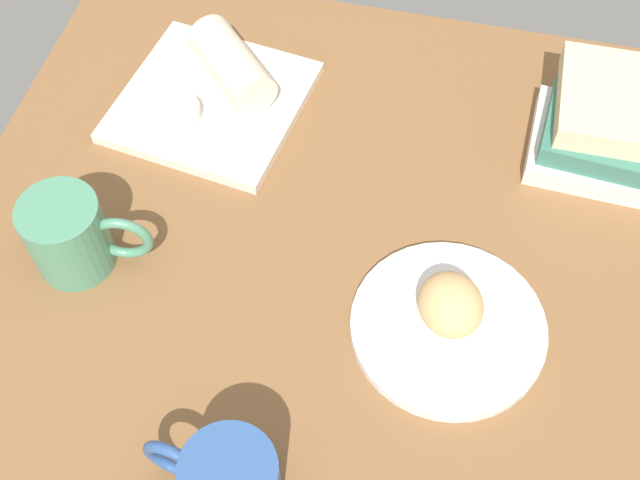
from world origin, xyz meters
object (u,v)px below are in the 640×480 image
(square_plate, at_px, (212,102))
(breakfast_wrap, at_px, (232,65))
(round_plate, at_px, (448,327))
(sauce_cup, at_px, (180,112))
(scone_pastry, at_px, (451,305))
(book_stack, at_px, (619,129))
(coffee_mug, at_px, (71,235))

(square_plate, bearing_deg, breakfast_wrap, -120.15)
(round_plate, relative_size, sauce_cup, 4.17)
(sauce_cup, distance_m, breakfast_wrap, 0.10)
(scone_pastry, distance_m, book_stack, 0.35)
(coffee_mug, bearing_deg, square_plate, -106.00)
(round_plate, height_order, scone_pastry, scone_pastry)
(scone_pastry, distance_m, sauce_cup, 0.45)
(sauce_cup, relative_size, coffee_mug, 0.36)
(square_plate, distance_m, breakfast_wrap, 0.06)
(scone_pastry, height_order, coffee_mug, coffee_mug)
(round_plate, relative_size, book_stack, 1.02)
(book_stack, bearing_deg, round_plate, 61.08)
(scone_pastry, bearing_deg, sauce_cup, -29.14)
(square_plate, xyz_separation_m, coffee_mug, (0.08, 0.28, 0.04))
(book_stack, bearing_deg, sauce_cup, 8.57)
(square_plate, bearing_deg, book_stack, -175.89)
(round_plate, distance_m, square_plate, 0.46)
(scone_pastry, distance_m, square_plate, 0.45)
(square_plate, height_order, breakfast_wrap, breakfast_wrap)
(round_plate, bearing_deg, coffee_mug, 0.59)
(coffee_mug, bearing_deg, round_plate, -179.41)
(book_stack, bearing_deg, coffee_mug, 27.06)
(round_plate, xyz_separation_m, book_stack, (-0.17, -0.31, 0.04))
(book_stack, height_order, coffee_mug, coffee_mug)
(breakfast_wrap, xyz_separation_m, coffee_mug, (0.10, 0.32, 0.01))
(sauce_cup, distance_m, book_stack, 0.57)
(round_plate, bearing_deg, book_stack, -118.92)
(square_plate, relative_size, sauce_cup, 4.45)
(square_plate, bearing_deg, coffee_mug, 74.00)
(scone_pastry, height_order, breakfast_wrap, breakfast_wrap)
(breakfast_wrap, bearing_deg, sauce_cup, 15.80)
(breakfast_wrap, distance_m, book_stack, 0.52)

